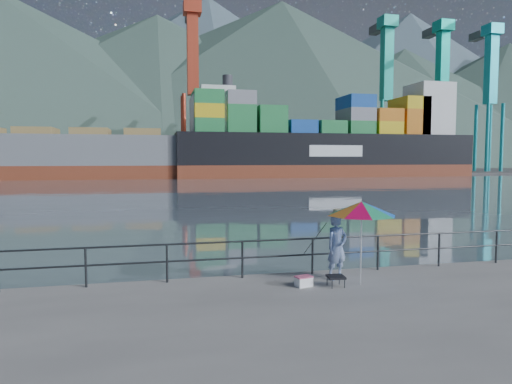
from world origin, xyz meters
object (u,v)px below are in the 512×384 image
beach_umbrella (362,209)px  container_ship (335,144)px  cooler_bag (304,282)px  bulk_carrier (123,153)px  fisherman (337,247)px

beach_umbrella → container_ship: (28.33, 69.89, 3.91)m
beach_umbrella → container_ship: container_ship is taller
cooler_bag → bulk_carrier: bulk_carrier is taller
fisherman → bulk_carrier: bearing=80.2°
fisherman → bulk_carrier: size_ratio=0.03×
beach_umbrella → cooler_bag: size_ratio=5.34×
fisherman → beach_umbrella: size_ratio=0.82×
fisherman → beach_umbrella: (0.40, -0.60, 1.08)m
bulk_carrier → container_ship: (38.42, -1.33, 1.82)m
beach_umbrella → cooler_bag: 2.37m
fisherman → bulk_carrier: bulk_carrier is taller
beach_umbrella → bulk_carrier: (-10.09, 71.22, 2.09)m
cooler_bag → container_ship: (29.80, 69.73, 5.75)m
fisherman → bulk_carrier: 71.35m
cooler_bag → fisherman: bearing=8.7°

